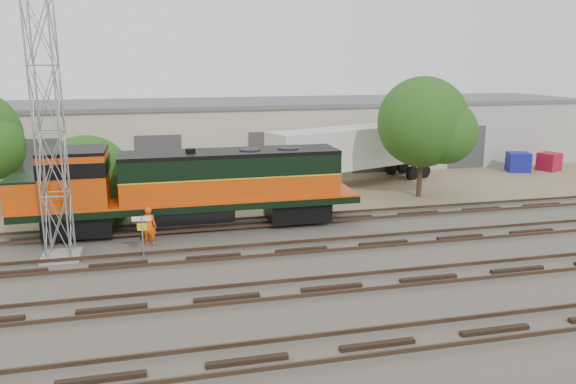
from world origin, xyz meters
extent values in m
plane|color=#47423A|center=(0.00, 0.00, 0.00)|extent=(140.00, 140.00, 0.00)
cube|color=#726047|center=(0.00, 15.00, 0.01)|extent=(80.00, 16.00, 0.02)
cube|color=black|center=(0.00, -7.50, 0.07)|extent=(80.00, 2.40, 0.14)
cube|color=#4C3828|center=(0.00, -8.25, 0.21)|extent=(80.00, 0.08, 0.14)
cube|color=#4C3828|center=(0.00, -6.75, 0.21)|extent=(80.00, 0.08, 0.14)
cube|color=black|center=(0.00, -3.00, 0.07)|extent=(80.00, 2.40, 0.14)
cube|color=#4C3828|center=(0.00, -3.75, 0.21)|extent=(80.00, 0.08, 0.14)
cube|color=#4C3828|center=(0.00, -2.25, 0.21)|extent=(80.00, 0.08, 0.14)
cube|color=black|center=(0.00, 1.50, 0.07)|extent=(80.00, 2.40, 0.14)
cube|color=#4C3828|center=(0.00, 0.75, 0.21)|extent=(80.00, 0.08, 0.14)
cube|color=#4C3828|center=(0.00, 2.25, 0.21)|extent=(80.00, 0.08, 0.14)
cube|color=black|center=(0.00, 6.00, 0.07)|extent=(80.00, 2.40, 0.14)
cube|color=#4C3828|center=(0.00, 5.25, 0.21)|extent=(80.00, 0.08, 0.14)
cube|color=#4C3828|center=(0.00, 6.75, 0.21)|extent=(80.00, 0.08, 0.14)
cube|color=beige|center=(0.00, 23.00, 2.50)|extent=(58.00, 10.00, 5.00)
cube|color=#59595B|center=(0.00, 23.00, 5.15)|extent=(58.40, 10.40, 0.30)
cube|color=#999993|center=(22.00, 17.95, 2.50)|extent=(14.00, 0.10, 5.00)
cube|color=#333335|center=(-14.00, 17.94, 1.70)|extent=(3.20, 0.12, 3.40)
cube|color=#333335|center=(-6.00, 17.94, 1.70)|extent=(3.20, 0.12, 3.40)
cube|color=#333335|center=(2.00, 17.94, 1.70)|extent=(3.20, 0.12, 3.40)
cube|color=#333335|center=(10.00, 17.94, 1.70)|extent=(3.20, 0.12, 3.40)
cube|color=#333335|center=(18.00, 17.94, 1.70)|extent=(3.20, 0.12, 3.40)
cube|color=black|center=(-10.02, 6.00, 0.78)|extent=(3.19, 2.39, 1.00)
cube|color=black|center=(0.95, 6.00, 0.78)|extent=(3.19, 2.39, 1.00)
cube|color=black|center=(-4.53, 6.00, 1.45)|extent=(16.94, 2.99, 0.35)
cylinder|color=black|center=(-4.53, 6.00, 0.83)|extent=(4.19, 1.10, 1.10)
cube|color=#BE3D08|center=(-2.54, 6.00, 2.22)|extent=(10.96, 2.59, 1.20)
cube|color=black|center=(-2.54, 6.00, 3.32)|extent=(10.96, 2.59, 1.00)
cube|color=black|center=(-2.54, 6.00, 3.92)|extent=(10.96, 2.59, 0.20)
cube|color=#BE3D08|center=(-10.02, 6.00, 2.92)|extent=(2.99, 2.99, 2.59)
cube|color=black|center=(-10.02, 6.00, 4.30)|extent=(2.99, 2.99, 0.16)
cube|color=#BE3D08|center=(-12.31, 6.00, 2.32)|extent=(1.59, 2.39, 1.40)
cube|color=gray|center=(-10.48, 3.05, 0.10)|extent=(1.62, 1.62, 0.20)
cylinder|color=gray|center=(-10.98, 3.55, 5.59)|extent=(0.08, 0.08, 10.78)
cylinder|color=gray|center=(-9.99, 3.55, 5.59)|extent=(0.08, 0.08, 10.78)
cylinder|color=gray|center=(-10.98, 2.56, 5.59)|extent=(0.08, 0.08, 10.78)
cylinder|color=gray|center=(-9.99, 2.56, 5.59)|extent=(0.08, 0.08, 10.78)
cylinder|color=gray|center=(-6.97, 1.99, 1.00)|extent=(0.06, 0.06, 2.00)
cube|color=white|center=(-6.97, 1.99, 1.86)|extent=(0.82, 0.12, 0.20)
cube|color=yellow|center=(-6.97, 1.99, 1.50)|extent=(0.41, 0.08, 0.32)
imported|color=#F1520D|center=(-6.70, 3.91, 0.95)|extent=(0.81, 0.67, 1.90)
cube|color=silver|center=(7.21, 14.24, 2.66)|extent=(13.14, 6.82, 2.71)
cube|color=black|center=(12.03, 15.96, 0.50)|extent=(3.11, 3.17, 1.00)
cube|color=black|center=(2.83, 11.62, 0.65)|extent=(0.15, 0.15, 1.30)
cube|color=black|center=(2.16, 13.51, 0.65)|extent=(0.15, 0.15, 1.30)
cube|color=navy|center=(21.21, 15.67, 0.75)|extent=(2.00, 1.94, 1.50)
cube|color=maroon|center=(23.87, 15.50, 0.70)|extent=(1.94, 1.89, 1.40)
cylinder|color=#382619|center=(-9.86, 9.11, 0.22)|extent=(0.34, 0.34, 0.45)
sphere|color=#143F12|center=(-9.86, 9.11, 2.17)|extent=(4.92, 4.92, 4.92)
sphere|color=#143F12|center=(-8.87, 8.37, 1.68)|extent=(3.44, 3.44, 3.44)
cylinder|color=#382619|center=(9.95, 9.89, 1.40)|extent=(0.32, 0.32, 2.80)
sphere|color=#143F12|center=(9.95, 9.89, 4.75)|extent=(5.59, 5.59, 5.59)
sphere|color=#143F12|center=(11.07, 9.05, 4.20)|extent=(3.92, 3.92, 3.92)
camera|label=1|loc=(-6.27, -21.92, 8.48)|focal=35.00mm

